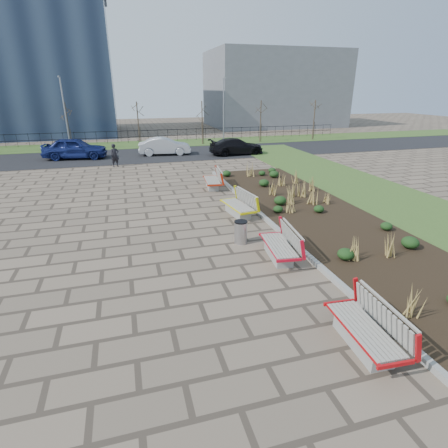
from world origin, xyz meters
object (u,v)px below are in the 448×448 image
object	(u,v)px
car_silver	(165,146)
lamp_west	(65,115)
litter_bin	(241,232)
car_blue	(75,148)
bench_d	(212,179)
pedestrian	(115,155)
bench_b	(279,244)
bench_a	(364,326)
bench_c	(238,204)
car_black	(236,146)
lamp_east	(224,112)

from	to	relation	value
car_silver	lamp_west	world-z (taller)	lamp_west
litter_bin	car_blue	size ratio (longest dim) A/B	0.17
bench_d	pedestrian	distance (m)	8.94
bench_d	lamp_west	world-z (taller)	lamp_west
bench_b	car_silver	bearing A→B (deg)	100.24
bench_a	bench_c	world-z (taller)	same
bench_a	car_blue	bearing A→B (deg)	112.08
bench_a	lamp_west	distance (m)	30.02
car_black	pedestrian	bearing A→B (deg)	100.63
car_blue	car_black	xyz separation A→B (m)	(12.61, -1.62, -0.15)
lamp_east	bench_b	bearing A→B (deg)	-101.69
pedestrian	car_silver	size ratio (longest dim) A/B	0.38
car_silver	car_black	xyz separation A→B (m)	(5.72, -1.47, -0.03)
car_blue	car_silver	xyz separation A→B (m)	(6.90, -0.15, -0.12)
pedestrian	car_silver	world-z (taller)	pedestrian
bench_d	lamp_east	bearing A→B (deg)	78.29
bench_d	litter_bin	world-z (taller)	bench_d
bench_a	bench_b	size ratio (longest dim) A/B	1.00
lamp_east	bench_d	bearing A→B (deg)	-108.10
lamp_east	bench_a	bearing A→B (deg)	-99.94
bench_c	car_silver	size ratio (longest dim) A/B	0.50
bench_b	litter_bin	distance (m)	1.65
bench_d	car_silver	bearing A→B (deg)	102.85
bench_b	bench_d	distance (m)	8.87
car_black	lamp_west	xyz separation A→B (m)	(-13.47, 5.75, 2.37)
car_black	bench_d	bearing A→B (deg)	152.38
bench_a	car_black	xyz separation A→B (m)	(4.47, 22.78, 0.17)
car_blue	lamp_east	size ratio (longest dim) A/B	0.79
bench_a	lamp_east	bearing A→B (deg)	83.67
bench_d	pedestrian	xyz separation A→B (m)	(-5.15, 7.30, 0.29)
litter_bin	car_blue	distance (m)	20.00
bench_a	bench_d	distance (m)	13.22
bench_c	bench_d	xyz separation A→B (m)	(0.00, 4.61, 0.00)
bench_b	car_blue	distance (m)	21.64
bench_d	car_blue	world-z (taller)	car_blue
bench_b	car_black	xyz separation A→B (m)	(4.47, 18.43, 0.17)
pedestrian	car_silver	xyz separation A→B (m)	(3.90, 3.72, -0.08)
pedestrian	lamp_west	world-z (taller)	lamp_west
car_blue	car_black	world-z (taller)	car_blue
bench_a	bench_c	distance (m)	8.62
bench_a	lamp_west	world-z (taller)	lamp_west
bench_d	pedestrian	world-z (taller)	pedestrian
pedestrian	car_silver	bearing A→B (deg)	22.02
car_black	car_silver	bearing A→B (deg)	73.06
car_blue	lamp_east	bearing A→B (deg)	-65.31
bench_a	bench_b	bearing A→B (deg)	93.62
bench_b	lamp_east	world-z (taller)	lamp_east
car_blue	car_silver	size ratio (longest dim) A/B	1.13
litter_bin	lamp_west	world-z (taller)	lamp_west
bench_c	pedestrian	world-z (taller)	pedestrian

